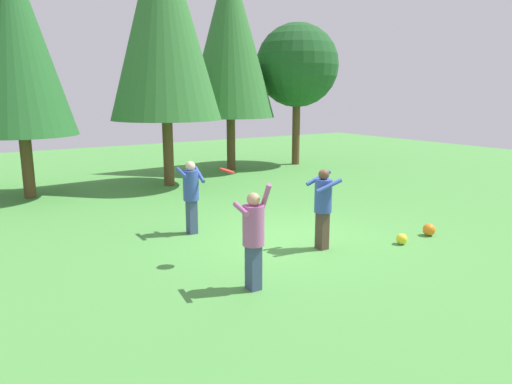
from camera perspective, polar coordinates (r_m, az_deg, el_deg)
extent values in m
plane|color=#4C9342|center=(10.13, 4.30, -5.63)|extent=(40.00, 40.00, 0.00)
cube|color=#38476B|center=(7.49, -0.31, -9.05)|extent=(0.19, 0.22, 0.73)
cylinder|color=#A85693|center=(7.28, -0.32, -4.03)|extent=(0.34, 0.34, 0.63)
sphere|color=tan|center=(7.18, -0.32, -0.88)|extent=(0.21, 0.21, 0.21)
cylinder|color=#A85693|center=(7.14, -1.82, -2.07)|extent=(0.19, 0.55, 0.12)
cylinder|color=#A85693|center=(7.25, 1.16, -0.62)|extent=(0.15, 0.38, 0.49)
cube|color=#38476B|center=(10.49, -7.75, -2.97)|extent=(0.19, 0.22, 0.75)
cylinder|color=#334C9E|center=(10.33, -7.86, 0.80)|extent=(0.34, 0.34, 0.65)
sphere|color=beige|center=(10.26, -7.93, 3.12)|extent=(0.21, 0.21, 0.21)
cylinder|color=#334C9E|center=(10.35, -6.85, 2.11)|extent=(0.15, 0.54, 0.31)
cylinder|color=#334C9E|center=(10.22, -8.97, 2.31)|extent=(0.15, 0.57, 0.16)
cube|color=#4C382D|center=(9.46, 7.99, -4.62)|extent=(0.19, 0.22, 0.75)
cylinder|color=#334C9E|center=(9.29, 8.11, -0.47)|extent=(0.34, 0.34, 0.65)
sphere|color=brown|center=(9.21, 8.19, 2.10)|extent=(0.21, 0.21, 0.21)
cylinder|color=#334C9E|center=(9.07, 8.81, 0.73)|extent=(0.55, 0.18, 0.26)
cylinder|color=#334C9E|center=(9.39, 7.54, 1.69)|extent=(0.55, 0.17, 0.29)
cylinder|color=red|center=(8.33, -3.52, 2.58)|extent=(0.35, 0.35, 0.11)
sphere|color=orange|center=(10.95, 20.14, -4.29)|extent=(0.27, 0.27, 0.27)
sphere|color=yellow|center=(10.16, 17.17, -5.42)|extent=(0.23, 0.23, 0.23)
cylinder|color=brown|center=(20.57, 4.85, 7.71)|extent=(0.33, 0.33, 3.14)
sphere|color=#1E5123|center=(20.55, 4.98, 14.98)|extent=(3.46, 3.46, 3.46)
cylinder|color=brown|center=(18.99, -3.06, 8.43)|extent=(0.34, 0.34, 3.82)
cone|color=#337033|center=(19.08, -3.17, 18.22)|extent=(3.44, 3.44, 6.12)
cylinder|color=brown|center=(15.30, -26.09, 5.52)|extent=(0.33, 0.33, 3.34)
cone|color=#28662D|center=(15.31, -27.09, 16.13)|extent=(3.01, 3.01, 5.35)
cylinder|color=brown|center=(15.93, -10.65, 7.86)|extent=(0.34, 0.34, 3.97)
cone|color=#337033|center=(16.07, -11.14, 19.95)|extent=(3.57, 3.57, 6.36)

